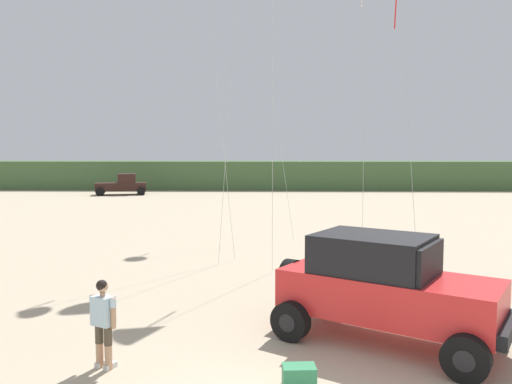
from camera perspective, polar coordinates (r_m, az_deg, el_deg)
dune_ridge at (r=55.96m, az=-4.46°, el=1.96°), size 90.00×6.71×3.02m
jeep at (r=11.06m, az=14.36°, el=-10.25°), size 4.96×4.30×2.26m
person_watching at (r=9.96m, az=-16.89°, el=-13.56°), size 0.57×0.43×1.67m
cooler_box at (r=9.14m, az=4.90°, el=-20.08°), size 0.59×0.40×0.38m
distant_pickup at (r=49.15m, az=-14.85°, el=0.80°), size 4.92×3.35×1.98m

